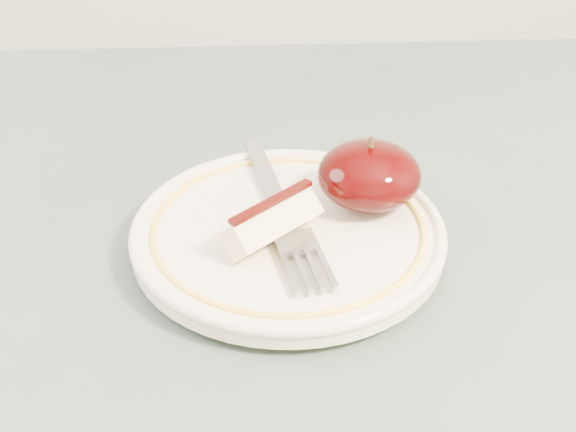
{
  "coord_description": "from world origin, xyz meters",
  "views": [
    {
      "loc": [
        0.07,
        -0.37,
        1.08
      ],
      "look_at": [
        0.1,
        0.08,
        0.78
      ],
      "focal_mm": 50.0,
      "sensor_mm": 36.0,
      "label": 1
    }
  ],
  "objects": [
    {
      "name": "table",
      "position": [
        0.0,
        0.0,
        0.66
      ],
      "size": [
        0.9,
        0.9,
        0.75
      ],
      "color": "brown",
      "rests_on": "ground"
    },
    {
      "name": "apple_wedge",
      "position": [
        0.09,
        0.06,
        0.78
      ],
      "size": [
        0.07,
        0.07,
        0.03
      ],
      "rotation": [
        0.0,
        0.0,
        0.73
      ],
      "color": "#FFEFBB",
      "rests_on": "plate"
    },
    {
      "name": "apple_half",
      "position": [
        0.16,
        0.11,
        0.79
      ],
      "size": [
        0.07,
        0.07,
        0.05
      ],
      "color": "black",
      "rests_on": "plate"
    },
    {
      "name": "plate",
      "position": [
        0.1,
        0.08,
        0.76
      ],
      "size": [
        0.22,
        0.22,
        0.02
      ],
      "color": "beige",
      "rests_on": "table"
    },
    {
      "name": "fork",
      "position": [
        0.09,
        0.09,
        0.77
      ],
      "size": [
        0.06,
        0.19,
        0.0
      ],
      "rotation": [
        0.0,
        0.0,
        1.76
      ],
      "color": "gray",
      "rests_on": "plate"
    }
  ]
}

